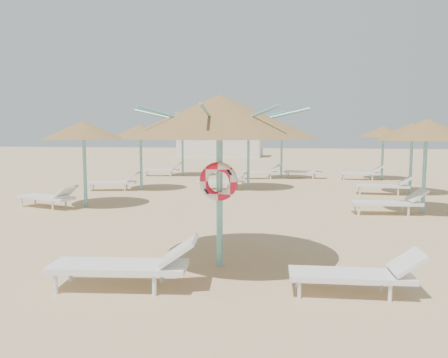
# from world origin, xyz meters

# --- Properties ---
(ground) EXTENTS (120.00, 120.00, 0.00)m
(ground) POSITION_xyz_m (0.00, 0.00, 0.00)
(ground) COLOR tan
(ground) RESTS_ON ground
(main_palapa) EXTENTS (3.28, 3.28, 2.94)m
(main_palapa) POSITION_xyz_m (0.09, -0.23, 2.55)
(main_palapa) COLOR #6FC1BF
(main_palapa) RESTS_ON ground
(lounger_main_a) EXTENTS (2.22, 0.88, 0.78)m
(lounger_main_a) POSITION_xyz_m (-1.04, -1.56, 0.37)
(lounger_main_a) COLOR white
(lounger_main_a) RESTS_ON ground
(lounger_main_b) EXTENTS (1.87, 0.65, 0.67)m
(lounger_main_b) POSITION_xyz_m (2.28, -1.27, 0.32)
(lounger_main_b) COLOR white
(lounger_main_b) RESTS_ON ground
(palapa_field) EXTENTS (14.19, 12.82, 2.72)m
(palapa_field) POSITION_xyz_m (0.33, 10.51, 2.31)
(palapa_field) COLOR #6FC1BF
(palapa_field) RESTS_ON ground
(service_hut) EXTENTS (8.40, 4.40, 3.25)m
(service_hut) POSITION_xyz_m (-6.00, 35.00, 1.64)
(service_hut) COLOR silver
(service_hut) RESTS_ON ground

